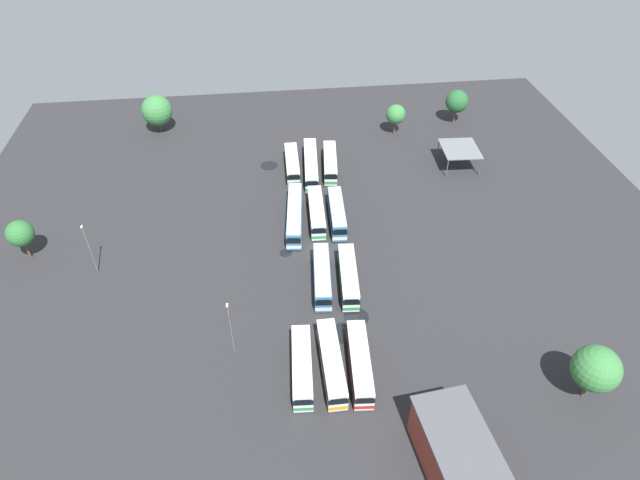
{
  "coord_description": "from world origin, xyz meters",
  "views": [
    {
      "loc": [
        69.6,
        -8.38,
        61.06
      ],
      "look_at": [
        -1.01,
        0.23,
        1.58
      ],
      "focal_mm": 30.19,
      "sensor_mm": 36.0,
      "label": 1
    }
  ],
  "objects_px": {
    "bus_row2_slot1": "(322,276)",
    "maintenance_shelter": "(460,149)",
    "tree_west_edge": "(396,114)",
    "tree_south_edge": "(596,369)",
    "bus_row1_slot0": "(295,215)",
    "depot_building": "(455,451)",
    "bus_row0_slot1": "(311,164)",
    "bus_row3_slot0": "(302,367)",
    "bus_row0_slot2": "(330,162)",
    "bus_row2_slot2": "(348,276)",
    "lamp_post_by_building": "(89,248)",
    "bus_row0_slot0": "(292,164)",
    "bus_row3_slot2": "(360,363)",
    "bus_row1_slot1": "(316,212)",
    "tree_northwest": "(20,234)",
    "tree_east_edge": "(457,101)",
    "bus_row1_slot2": "(337,213)",
    "lamp_post_far_corner": "(231,327)",
    "bus_row3_slot1": "(331,363)",
    "tree_northeast": "(157,110)"
  },
  "relations": [
    {
      "from": "bus_row2_slot1",
      "to": "maintenance_shelter",
      "type": "relative_size",
      "value": 1.42
    },
    {
      "from": "tree_west_edge",
      "to": "tree_south_edge",
      "type": "height_order",
      "value": "tree_south_edge"
    },
    {
      "from": "bus_row1_slot0",
      "to": "depot_building",
      "type": "height_order",
      "value": "depot_building"
    },
    {
      "from": "bus_row0_slot1",
      "to": "bus_row3_slot0",
      "type": "height_order",
      "value": "same"
    },
    {
      "from": "bus_row0_slot2",
      "to": "bus_row1_slot0",
      "type": "distance_m",
      "value": 19.16
    },
    {
      "from": "bus_row2_slot2",
      "to": "bus_row3_slot0",
      "type": "distance_m",
      "value": 18.76
    },
    {
      "from": "lamp_post_by_building",
      "to": "bus_row2_slot1",
      "type": "bearing_deg",
      "value": 78.63
    },
    {
      "from": "bus_row0_slot0",
      "to": "bus_row2_slot2",
      "type": "relative_size",
      "value": 0.96
    },
    {
      "from": "bus_row3_slot0",
      "to": "bus_row2_slot1",
      "type": "bearing_deg",
      "value": 164.14
    },
    {
      "from": "bus_row1_slot0",
      "to": "bus_row3_slot2",
      "type": "xyz_separation_m",
      "value": [
        34.03,
        5.9,
        -0.0
      ]
    },
    {
      "from": "bus_row1_slot1",
      "to": "lamp_post_by_building",
      "type": "height_order",
      "value": "lamp_post_by_building"
    },
    {
      "from": "lamp_post_by_building",
      "to": "tree_northwest",
      "type": "height_order",
      "value": "lamp_post_by_building"
    },
    {
      "from": "tree_east_edge",
      "to": "tree_west_edge",
      "type": "distance_m",
      "value": 15.82
    },
    {
      "from": "bus_row1_slot2",
      "to": "lamp_post_far_corner",
      "type": "height_order",
      "value": "lamp_post_far_corner"
    },
    {
      "from": "bus_row0_slot1",
      "to": "bus_row1_slot2",
      "type": "xyz_separation_m",
      "value": [
        17.26,
        2.91,
        -0.0
      ]
    },
    {
      "from": "bus_row0_slot0",
      "to": "bus_row1_slot2",
      "type": "height_order",
      "value": "same"
    },
    {
      "from": "bus_row3_slot2",
      "to": "lamp_post_by_building",
      "type": "height_order",
      "value": "lamp_post_by_building"
    },
    {
      "from": "bus_row0_slot0",
      "to": "tree_south_edge",
      "type": "bearing_deg",
      "value": 29.58
    },
    {
      "from": "lamp_post_far_corner",
      "to": "tree_northwest",
      "type": "height_order",
      "value": "lamp_post_far_corner"
    },
    {
      "from": "bus_row1_slot0",
      "to": "depot_building",
      "type": "distance_m",
      "value": 50.6
    },
    {
      "from": "bus_row3_slot1",
      "to": "maintenance_shelter",
      "type": "height_order",
      "value": "maintenance_shelter"
    },
    {
      "from": "bus_row0_slot1",
      "to": "tree_northeast",
      "type": "bearing_deg",
      "value": -123.32
    },
    {
      "from": "bus_row1_slot0",
      "to": "tree_east_edge",
      "type": "xyz_separation_m",
      "value": [
        -34.44,
        41.11,
        3.5
      ]
    },
    {
      "from": "bus_row1_slot2",
      "to": "tree_northeast",
      "type": "bearing_deg",
      "value": -137.38
    },
    {
      "from": "bus_row0_slot2",
      "to": "bus_row1_slot1",
      "type": "height_order",
      "value": "same"
    },
    {
      "from": "bus_row0_slot1",
      "to": "tree_south_edge",
      "type": "height_order",
      "value": "tree_south_edge"
    },
    {
      "from": "depot_building",
      "to": "tree_east_edge",
      "type": "height_order",
      "value": "tree_east_edge"
    },
    {
      "from": "bus_row1_slot2",
      "to": "tree_west_edge",
      "type": "distance_m",
      "value": 36.15
    },
    {
      "from": "tree_northwest",
      "to": "tree_south_edge",
      "type": "xyz_separation_m",
      "value": [
        37.31,
        79.89,
        0.56
      ]
    },
    {
      "from": "lamp_post_far_corner",
      "to": "tree_west_edge",
      "type": "relative_size",
      "value": 1.34
    },
    {
      "from": "bus_row2_slot1",
      "to": "bus_row3_slot2",
      "type": "relative_size",
      "value": 1.02
    },
    {
      "from": "bus_row1_slot1",
      "to": "depot_building",
      "type": "height_order",
      "value": "depot_building"
    },
    {
      "from": "tree_south_edge",
      "to": "tree_east_edge",
      "type": "bearing_deg",
      "value": 174.88
    },
    {
      "from": "bus_row1_slot1",
      "to": "bus_row0_slot2",
      "type": "bearing_deg",
      "value": 163.91
    },
    {
      "from": "bus_row1_slot1",
      "to": "bus_row3_slot2",
      "type": "relative_size",
      "value": 1.0
    },
    {
      "from": "bus_row1_slot0",
      "to": "bus_row3_slot0",
      "type": "relative_size",
      "value": 1.35
    },
    {
      "from": "depot_building",
      "to": "bus_row1_slot1",
      "type": "bearing_deg",
      "value": -168.16
    },
    {
      "from": "bus_row1_slot1",
      "to": "bus_row3_slot1",
      "type": "distance_m",
      "value": 33.87
    },
    {
      "from": "maintenance_shelter",
      "to": "tree_west_edge",
      "type": "bearing_deg",
      "value": -145.98
    },
    {
      "from": "bus_row0_slot2",
      "to": "bus_row2_slot1",
      "type": "xyz_separation_m",
      "value": [
        33.62,
        -5.88,
        0.0
      ]
    },
    {
      "from": "lamp_post_by_building",
      "to": "bus_row2_slot2",
      "type": "bearing_deg",
      "value": 78.99
    },
    {
      "from": "tree_west_edge",
      "to": "bus_row3_slot1",
      "type": "bearing_deg",
      "value": -20.17
    },
    {
      "from": "depot_building",
      "to": "tree_east_edge",
      "type": "xyz_separation_m",
      "value": [
        -82.96,
        26.84,
        2.15
      ]
    },
    {
      "from": "lamp_post_by_building",
      "to": "tree_west_edge",
      "type": "relative_size",
      "value": 1.37
    },
    {
      "from": "tree_northeast",
      "to": "bus_row2_slot2",
      "type": "bearing_deg",
      "value": 32.29
    },
    {
      "from": "bus_row3_slot0",
      "to": "tree_east_edge",
      "type": "xyz_separation_m",
      "value": [
        -68.1,
        42.99,
        3.5
      ]
    },
    {
      "from": "lamp_post_far_corner",
      "to": "tree_northwest",
      "type": "bearing_deg",
      "value": -125.19
    },
    {
      "from": "bus_row1_slot2",
      "to": "bus_row3_slot2",
      "type": "distance_m",
      "value": 33.65
    },
    {
      "from": "bus_row1_slot1",
      "to": "bus_row2_slot2",
      "type": "xyz_separation_m",
      "value": [
        17.51,
        3.05,
        -0.0
      ]
    },
    {
      "from": "bus_row3_slot0",
      "to": "bus_row3_slot2",
      "type": "bearing_deg",
      "value": 87.29
    }
  ]
}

